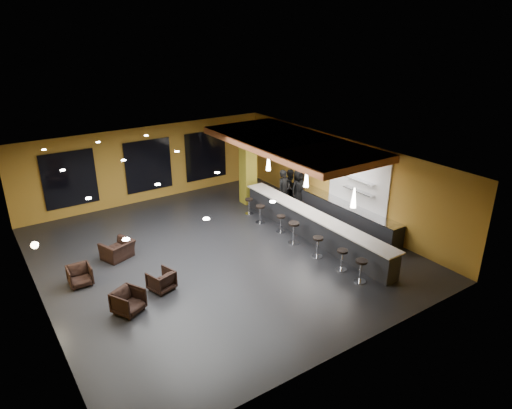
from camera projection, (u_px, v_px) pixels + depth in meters
floor at (219, 254)px, 16.78m from camera, size 12.00×13.00×0.10m
ceiling at (215, 160)px, 15.43m from camera, size 12.00×13.00×0.10m
wall_back at (147, 164)px, 21.13m from camera, size 12.00×0.10×3.50m
wall_front at (350, 295)px, 11.08m from camera, size 12.00×0.10×3.50m
wall_left at (32, 255)px, 12.97m from camera, size 0.10×13.00×3.50m
wall_right at (342, 178)px, 19.24m from camera, size 0.10×13.00×3.50m
wood_soffit at (290, 143)px, 18.34m from camera, size 3.60×8.00×0.28m
window_left at (70, 179)px, 19.25m from camera, size 2.20×0.06×2.40m
window_center at (148, 166)px, 21.07m from camera, size 2.20×0.06×2.40m
window_right at (206, 155)px, 22.62m from camera, size 2.20×0.06×2.40m
tile_backsplash at (358, 179)px, 18.33m from camera, size 0.06×3.20×2.40m
bar_counter at (313, 227)px, 17.70m from camera, size 0.60×8.00×1.00m
bar_top at (313, 214)px, 17.50m from camera, size 0.78×8.10×0.05m
prep_counter at (341, 213)px, 19.15m from camera, size 0.70×6.00×0.86m
prep_top at (342, 203)px, 18.98m from camera, size 0.72×6.00×0.03m
wall_shelf_lower at (359, 191)px, 18.26m from camera, size 0.30×1.50×0.03m
wall_shelf_upper at (360, 180)px, 18.09m from camera, size 0.30×1.50×0.03m
column at (248, 166)px, 20.76m from camera, size 0.60×0.60×3.50m
wall_sconce at (35, 245)px, 13.42m from camera, size 0.22×0.22×0.22m
pendant_0 at (354, 198)px, 15.47m from camera, size 0.20×0.20×0.70m
pendant_1 at (306, 178)px, 17.39m from camera, size 0.20×0.20×0.70m
pendant_2 at (268, 162)px, 19.31m from camera, size 0.20×0.20×0.70m
staff_a at (284, 191)px, 20.16m from camera, size 0.76×0.57×1.89m
staff_b at (291, 187)px, 20.90m from camera, size 0.91×0.77×1.67m
staff_c at (298, 188)px, 20.60m from camera, size 0.94×0.68×1.77m
armchair_a at (128, 301)px, 13.26m from camera, size 1.05×1.06×0.72m
armchair_b at (161, 280)px, 14.37m from camera, size 0.89×0.90×0.66m
armchair_c at (80, 276)px, 14.64m from camera, size 0.73×0.75×0.66m
armchair_d at (118, 250)px, 16.28m from camera, size 1.27×1.19×0.66m
bar_stool_0 at (361, 268)px, 14.74m from camera, size 0.40×0.40×0.79m
bar_stool_1 at (342, 257)px, 15.46m from camera, size 0.38×0.38×0.76m
bar_stool_2 at (318, 244)px, 16.31m from camera, size 0.40×0.40×0.78m
bar_stool_3 at (294, 230)px, 17.29m from camera, size 0.44×0.44×0.86m
bar_stool_4 at (281, 222)px, 18.22m from camera, size 0.37×0.37×0.73m
bar_stool_5 at (260, 212)px, 19.07m from camera, size 0.39×0.39×0.77m
bar_stool_6 at (249, 204)px, 19.95m from camera, size 0.36×0.36×0.72m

